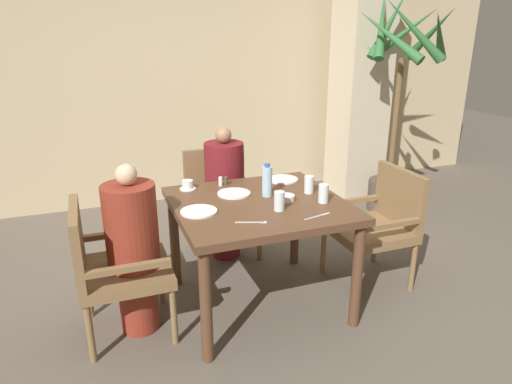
{
  "coord_description": "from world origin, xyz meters",
  "views": [
    {
      "loc": [
        -1.0,
        -2.63,
        1.83
      ],
      "look_at": [
        0.0,
        0.05,
        0.82
      ],
      "focal_mm": 32.0,
      "sensor_mm": 36.0,
      "label": 1
    }
  ],
  "objects": [
    {
      "name": "wall_back",
      "position": [
        0.0,
        2.41,
        1.4
      ],
      "size": [
        8.0,
        0.06,
        2.8
      ],
      "color": "#C6B289",
      "rests_on": "ground_plane"
    },
    {
      "name": "fork_beside_plate",
      "position": [
        -0.15,
        -0.32,
        0.77
      ],
      "size": [
        0.18,
        0.08,
        0.0
      ],
      "color": "silver",
      "rests_on": "dining_table"
    },
    {
      "name": "plate_main_right",
      "position": [
        -0.11,
        0.2,
        0.78
      ],
      "size": [
        0.23,
        0.23,
        0.01
      ],
      "color": "white",
      "rests_on": "dining_table"
    },
    {
      "name": "chair_right_side",
      "position": [
        0.97,
        0.0,
        0.49
      ],
      "size": [
        0.55,
        0.55,
        0.88
      ],
      "color": "brown",
      "rests_on": "ground_plane"
    },
    {
      "name": "potted_palm",
      "position": [
        1.97,
        1.21,
        0.95
      ],
      "size": [
        1.0,
        0.99,
        2.25
      ],
      "color": "#4C4238",
      "rests_on": "ground_plane"
    },
    {
      "name": "glass_tall_mid",
      "position": [
        0.07,
        -0.19,
        0.83
      ],
      "size": [
        0.07,
        0.07,
        0.12
      ],
      "color": "silver",
      "rests_on": "dining_table"
    },
    {
      "name": "water_bottle",
      "position": [
        0.09,
        0.09,
        0.88
      ],
      "size": [
        0.07,
        0.07,
        0.23
      ],
      "color": "#A3C6DB",
      "rests_on": "dining_table"
    },
    {
      "name": "glass_tall_near",
      "position": [
        0.39,
        -0.16,
        0.83
      ],
      "size": [
        0.07,
        0.07,
        0.12
      ],
      "color": "silver",
      "rests_on": "dining_table"
    },
    {
      "name": "knife_beside_plate",
      "position": [
        0.25,
        -0.37,
        0.77
      ],
      "size": [
        0.2,
        0.06,
        0.0
      ],
      "color": "silver",
      "rests_on": "dining_table"
    },
    {
      "name": "chair_left_side",
      "position": [
        -0.97,
        0.0,
        0.49
      ],
      "size": [
        0.55,
        0.55,
        0.88
      ],
      "color": "brown",
      "rests_on": "ground_plane"
    },
    {
      "name": "chair_far_side",
      "position": [
        0.0,
        0.93,
        0.49
      ],
      "size": [
        0.55,
        0.55,
        0.88
      ],
      "color": "brown",
      "rests_on": "ground_plane"
    },
    {
      "name": "diner_in_left_chair",
      "position": [
        -0.83,
        0.0,
        0.57
      ],
      "size": [
        0.32,
        0.32,
        1.11
      ],
      "color": "maroon",
      "rests_on": "ground_plane"
    },
    {
      "name": "ground_plane",
      "position": [
        0.0,
        0.0,
        0.0
      ],
      "size": [
        16.0,
        16.0,
        0.0
      ],
      "primitive_type": "plane",
      "color": "#60564C"
    },
    {
      "name": "glass_tall_far",
      "position": [
        0.39,
        0.04,
        0.83
      ],
      "size": [
        0.07,
        0.07,
        0.12
      ],
      "color": "silver",
      "rests_on": "dining_table"
    },
    {
      "name": "plate_dessert_center",
      "position": [
        0.34,
        0.37,
        0.78
      ],
      "size": [
        0.23,
        0.23,
        0.01
      ],
      "color": "white",
      "rests_on": "dining_table"
    },
    {
      "name": "bowl_small",
      "position": [
        0.18,
        -0.05,
        0.79
      ],
      "size": [
        0.11,
        0.11,
        0.04
      ],
      "color": "white",
      "rests_on": "dining_table"
    },
    {
      "name": "pillar_stone",
      "position": [
        1.91,
        1.84,
        1.35
      ],
      "size": [
        0.52,
        0.52,
        2.7
      ],
      "color": "beige",
      "rests_on": "ground_plane"
    },
    {
      "name": "diner_in_far_chair",
      "position": [
        -0.0,
        0.79,
        0.58
      ],
      "size": [
        0.32,
        0.32,
        1.12
      ],
      "color": "maroon",
      "rests_on": "ground_plane"
    },
    {
      "name": "plate_main_left",
      "position": [
        -0.42,
        -0.05,
        0.78
      ],
      "size": [
        0.23,
        0.23,
        0.01
      ],
      "color": "white",
      "rests_on": "dining_table"
    },
    {
      "name": "teacup_with_saucer",
      "position": [
        -0.38,
        0.41,
        0.8
      ],
      "size": [
        0.12,
        0.12,
        0.07
      ],
      "color": "white",
      "rests_on": "dining_table"
    },
    {
      "name": "dining_table",
      "position": [
        0.0,
        0.0,
        0.67
      ],
      "size": [
        1.11,
        1.05,
        0.77
      ],
      "color": "brown",
      "rests_on": "ground_plane"
    },
    {
      "name": "salt_shaker",
      "position": [
        -0.14,
        0.41,
        0.8
      ],
      "size": [
        0.03,
        0.03,
        0.07
      ],
      "color": "white",
      "rests_on": "dining_table"
    },
    {
      "name": "pepper_shaker",
      "position": [
        -0.1,
        0.41,
        0.8
      ],
      "size": [
        0.03,
        0.03,
        0.06
      ],
      "color": "#4C3D2D",
      "rests_on": "dining_table"
    }
  ]
}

